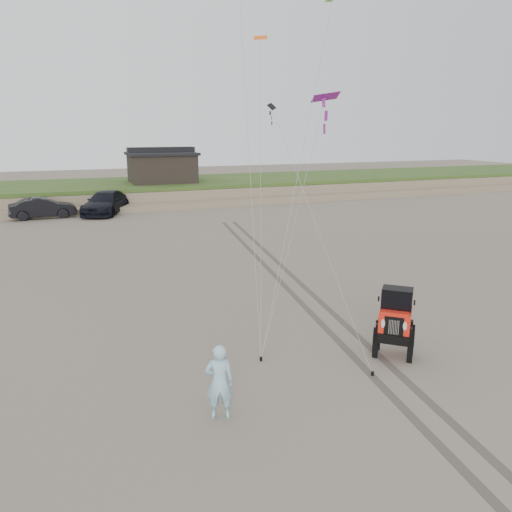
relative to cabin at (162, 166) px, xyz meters
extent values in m
plane|color=#6B6054|center=(-2.00, -37.00, -3.24)|extent=(160.00, 160.00, 0.00)
cube|color=#7A6B54|center=(-2.00, 1.00, -2.54)|extent=(160.00, 12.00, 1.40)
cube|color=#2D4719|center=(-2.00, 1.00, -1.69)|extent=(160.00, 12.00, 0.35)
cube|color=#7A6B54|center=(-2.00, -5.50, -2.99)|extent=(160.00, 3.50, 0.50)
cube|color=black|center=(0.00, 0.00, -0.21)|extent=(6.00, 5.00, 2.60)
cube|color=black|center=(0.00, 0.00, 1.21)|extent=(6.40, 5.40, 0.25)
cube|color=black|center=(0.00, 0.00, 1.59)|extent=(6.40, 1.20, 0.50)
imported|color=black|center=(-10.79, -7.18, -2.43)|extent=(5.00, 2.08, 1.61)
imported|color=black|center=(-6.04, -6.79, -2.33)|extent=(4.84, 6.71, 1.81)
imported|color=#87C0D1|center=(-6.30, -38.79, -2.30)|extent=(0.78, 0.63, 1.87)
cube|color=black|center=(-1.11, -29.67, 4.37)|extent=(0.53, 0.46, 0.32)
cube|color=#F8590D|center=(0.50, -24.42, 7.87)|extent=(0.76, 0.60, 0.28)
cube|color=#8E1A91|center=(2.60, -27.40, 4.95)|extent=(1.46, 1.04, 0.49)
cylinder|color=black|center=(-4.26, -36.37, -3.18)|extent=(0.08, 0.08, 0.12)
cylinder|color=black|center=(-1.69, -38.37, -3.18)|extent=(0.08, 0.08, 0.12)
cube|color=#4C443D|center=(-0.40, -29.00, -3.23)|extent=(4.42, 29.74, 0.01)
cube|color=#4C443D|center=(0.40, -29.00, -3.23)|extent=(4.42, 29.74, 0.01)
camera|label=1|loc=(-9.38, -49.02, 3.46)|focal=35.00mm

